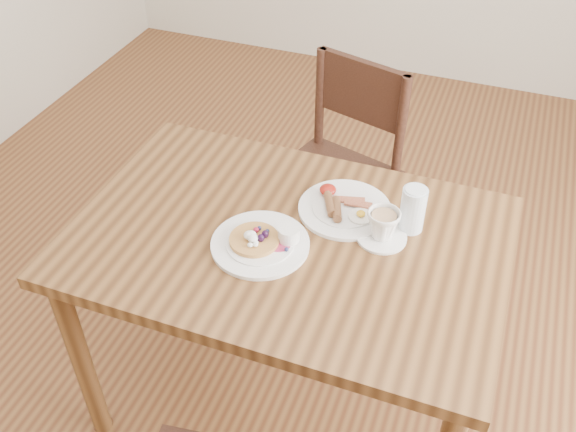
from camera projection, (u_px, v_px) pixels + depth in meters
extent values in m
plane|color=#592F19|center=(288.00, 392.00, 2.27)|extent=(5.00, 5.00, 0.00)
cube|color=brown|center=(288.00, 240.00, 1.79)|extent=(1.20, 0.80, 0.04)
cylinder|color=brown|center=(82.00, 361.00, 1.94)|extent=(0.06, 0.06, 0.71)
cylinder|color=brown|center=(475.00, 297.00, 2.13)|extent=(0.06, 0.06, 0.71)
cylinder|color=brown|center=(186.00, 223.00, 2.42)|extent=(0.06, 0.06, 0.71)
cube|color=#3B2115|center=(330.00, 182.00, 2.46)|extent=(0.52, 0.52, 0.04)
cylinder|color=#3B2115|center=(265.00, 234.00, 2.58)|extent=(0.04, 0.04, 0.43)
cylinder|color=#3B2115|center=(340.00, 273.00, 2.42)|extent=(0.04, 0.04, 0.43)
cylinder|color=#3B2115|center=(316.00, 190.00, 2.80)|extent=(0.04, 0.04, 0.43)
cylinder|color=#3B2115|center=(388.00, 223.00, 2.64)|extent=(0.04, 0.04, 0.43)
cylinder|color=#3B2115|center=(401.00, 130.00, 2.34)|extent=(0.04, 0.04, 0.43)
cylinder|color=#3B2115|center=(320.00, 100.00, 2.51)|extent=(0.04, 0.04, 0.43)
cube|color=#3B2115|center=(362.00, 91.00, 2.37)|extent=(0.37, 0.14, 0.24)
cylinder|color=white|center=(260.00, 244.00, 1.74)|extent=(0.27, 0.27, 0.01)
cylinder|color=white|center=(260.00, 242.00, 1.74)|extent=(0.19, 0.19, 0.01)
cylinder|color=#B22D59|center=(279.00, 243.00, 1.73)|extent=(0.07, 0.07, 0.00)
cylinder|color=#C68C47|center=(254.00, 240.00, 1.73)|extent=(0.14, 0.14, 0.01)
ellipsoid|color=white|center=(252.00, 236.00, 1.72)|extent=(0.03, 0.03, 0.02)
ellipsoid|color=white|center=(253.00, 244.00, 1.70)|extent=(0.02, 0.02, 0.01)
cylinder|color=white|center=(289.00, 234.00, 1.73)|extent=(0.06, 0.06, 0.04)
cylinder|color=#591E07|center=(289.00, 229.00, 1.72)|extent=(0.05, 0.05, 0.00)
sphere|color=black|center=(266.00, 235.00, 1.73)|extent=(0.02, 0.02, 0.02)
sphere|color=#1E234C|center=(269.00, 230.00, 1.75)|extent=(0.01, 0.01, 0.01)
sphere|color=#1E234C|center=(262.00, 225.00, 1.76)|extent=(0.01, 0.01, 0.01)
sphere|color=#B21938|center=(255.00, 230.00, 1.74)|extent=(0.02, 0.02, 0.02)
sphere|color=black|center=(249.00, 233.00, 1.73)|extent=(0.02, 0.02, 0.02)
sphere|color=#1E234C|center=(252.00, 241.00, 1.71)|extent=(0.01, 0.01, 0.01)
sphere|color=black|center=(262.00, 238.00, 1.72)|extent=(0.02, 0.02, 0.02)
sphere|color=#1E234C|center=(277.00, 257.00, 1.68)|extent=(0.01, 0.01, 0.01)
sphere|color=#B21938|center=(287.00, 249.00, 1.71)|extent=(0.01, 0.01, 0.01)
cylinder|color=white|center=(345.00, 209.00, 1.86)|extent=(0.27, 0.27, 0.01)
cylinder|color=white|center=(345.00, 207.00, 1.85)|extent=(0.19, 0.19, 0.01)
cylinder|color=brown|center=(330.00, 204.00, 1.84)|extent=(0.06, 0.10, 0.03)
cylinder|color=brown|center=(337.00, 209.00, 1.82)|extent=(0.06, 0.10, 0.03)
cube|color=maroon|center=(351.00, 200.00, 1.87)|extent=(0.08, 0.04, 0.01)
cube|color=maroon|center=(358.00, 204.00, 1.85)|extent=(0.08, 0.03, 0.01)
cylinder|color=white|center=(361.00, 216.00, 1.81)|extent=(0.07, 0.07, 0.00)
ellipsoid|color=yellow|center=(361.00, 213.00, 1.81)|extent=(0.03, 0.03, 0.01)
ellipsoid|color=#A5190F|center=(328.00, 190.00, 1.89)|extent=(0.05, 0.05, 0.03)
cylinder|color=white|center=(381.00, 237.00, 1.77)|extent=(0.14, 0.14, 0.01)
imported|color=white|center=(383.00, 224.00, 1.74)|extent=(0.11, 0.11, 0.08)
cylinder|color=tan|center=(384.00, 216.00, 1.72)|extent=(0.07, 0.07, 0.00)
cylinder|color=silver|center=(413.00, 209.00, 1.76)|extent=(0.07, 0.07, 0.14)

